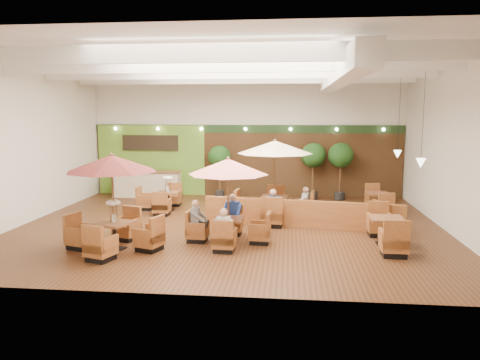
# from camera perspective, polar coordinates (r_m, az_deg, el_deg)

# --- Properties ---
(room) EXTENTS (14.04, 14.00, 5.52)m
(room) POSITION_cam_1_polar(r_m,az_deg,el_deg) (16.43, 0.08, 7.73)
(room) COLOR #381E0F
(room) RESTS_ON ground
(service_counter) EXTENTS (3.00, 0.75, 1.18)m
(service_counter) POSITION_cam_1_polar(r_m,az_deg,el_deg) (21.43, -11.29, -0.50)
(service_counter) COLOR beige
(service_counter) RESTS_ON ground
(booth_divider) EXTENTS (6.54, 1.12, 0.91)m
(booth_divider) POSITION_cam_1_polar(r_m,az_deg,el_deg) (15.58, 7.44, -4.13)
(booth_divider) COLOR brown
(booth_divider) RESTS_ON ground
(table_0) EXTENTS (2.78, 2.78, 2.69)m
(table_0) POSITION_cam_1_polar(r_m,az_deg,el_deg) (13.19, -15.27, -0.58)
(table_0) COLOR brown
(table_0) RESTS_ON ground
(table_1) EXTENTS (2.47, 2.47, 2.52)m
(table_1) POSITION_cam_1_polar(r_m,az_deg,el_deg) (13.45, -1.44, -0.52)
(table_1) COLOR brown
(table_1) RESTS_ON ground
(table_2) EXTENTS (2.85, 2.85, 2.86)m
(table_2) POSITION_cam_1_polar(r_m,az_deg,el_deg) (16.41, 4.25, 1.75)
(table_2) COLOR brown
(table_2) RESTS_ON ground
(table_3) EXTENTS (1.63, 2.43, 1.50)m
(table_3) POSITION_cam_1_polar(r_m,az_deg,el_deg) (18.44, -9.48, -2.29)
(table_3) COLOR brown
(table_3) RESTS_ON ground
(table_4) EXTENTS (0.93, 2.74, 1.03)m
(table_4) POSITION_cam_1_polar(r_m,az_deg,el_deg) (14.06, 17.36, -6.04)
(table_4) COLOR brown
(table_4) RESTS_ON ground
(table_5) EXTENTS (0.97, 2.56, 0.93)m
(table_5) POSITION_cam_1_polar(r_m,az_deg,el_deg) (18.74, 16.54, -2.63)
(table_5) COLOR brown
(table_5) RESTS_ON ground
(topiary_0) EXTENTS (1.01, 1.01, 2.34)m
(topiary_0) POSITION_cam_1_polar(r_m,az_deg,el_deg) (20.76, -2.53, 2.59)
(topiary_0) COLOR black
(topiary_0) RESTS_ON ground
(topiary_1) EXTENTS (1.07, 1.07, 2.48)m
(topiary_1) POSITION_cam_1_polar(r_m,az_deg,el_deg) (20.55, 8.92, 2.73)
(topiary_1) COLOR black
(topiary_1) RESTS_ON ground
(topiary_2) EXTENTS (1.07, 1.07, 2.49)m
(topiary_2) POSITION_cam_1_polar(r_m,az_deg,el_deg) (20.64, 12.17, 2.70)
(topiary_2) COLOR black
(topiary_2) RESTS_ON ground
(diner_0) EXTENTS (0.37, 0.29, 0.76)m
(diner_0) POSITION_cam_1_polar(r_m,az_deg,el_deg) (12.75, -1.96, -5.50)
(diner_0) COLOR silver
(diner_0) RESTS_ON ground
(diner_1) EXTENTS (0.42, 0.36, 0.82)m
(diner_1) POSITION_cam_1_polar(r_m,az_deg,el_deg) (14.52, -0.96, -3.72)
(diner_1) COLOR #23429A
(diner_1) RESTS_ON ground
(diner_2) EXTENTS (0.31, 0.39, 0.79)m
(diner_2) POSITION_cam_1_polar(r_m,az_deg,el_deg) (13.78, -5.23, -4.45)
(diner_2) COLOR gray
(diner_2) RESTS_ON ground
(diner_3) EXTENTS (0.42, 0.36, 0.82)m
(diner_3) POSITION_cam_1_polar(r_m,az_deg,el_deg) (15.55, 4.08, -2.94)
(diner_3) COLOR #23429A
(diner_3) RESTS_ON ground
(diner_4) EXTENTS (0.34, 0.39, 0.74)m
(diner_4) POSITION_cam_1_polar(r_m,az_deg,el_deg) (16.59, 7.83, -2.40)
(diner_4) COLOR silver
(diner_4) RESTS_ON ground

